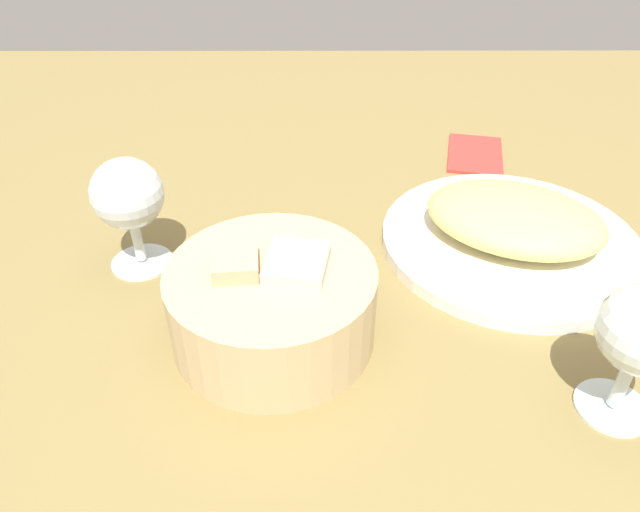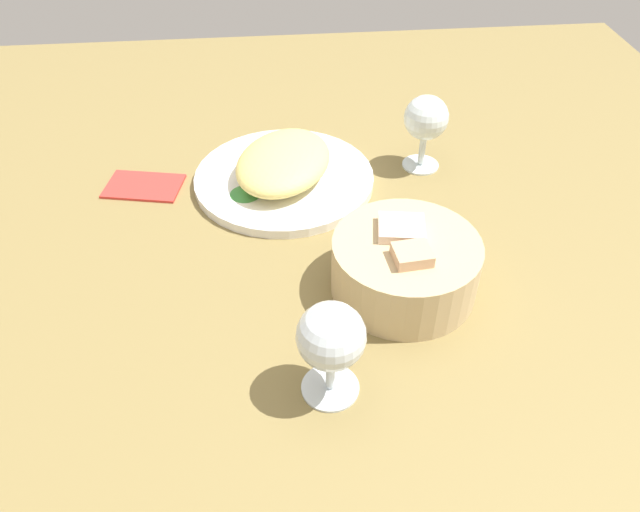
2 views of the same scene
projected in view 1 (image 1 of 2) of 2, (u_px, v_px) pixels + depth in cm
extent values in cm
cube|color=olive|center=(383.00, 290.00, 59.44)|extent=(140.00, 140.00, 2.00)
cylinder|color=white|center=(509.00, 242.00, 63.11)|extent=(26.63, 26.63, 1.40)
ellipsoid|color=#E5D071|center=(515.00, 218.00, 61.33)|extent=(21.74, 19.14, 4.54)
cone|color=#3B873C|center=(460.00, 202.00, 66.96)|extent=(4.44, 4.44, 1.15)
cylinder|color=tan|center=(272.00, 304.00, 50.79)|extent=(17.51, 17.51, 7.14)
cube|color=tan|center=(237.00, 276.00, 49.13)|extent=(4.07, 4.44, 4.10)
cube|color=beige|center=(298.00, 284.00, 49.87)|extent=(5.67, 6.11, 5.41)
cylinder|color=silver|center=(142.00, 261.00, 61.09)|extent=(6.09, 6.09, 0.60)
cylinder|color=silver|center=(138.00, 242.00, 59.66)|extent=(1.00, 1.00, 4.17)
sphere|color=silver|center=(127.00, 194.00, 56.36)|extent=(6.90, 6.90, 6.90)
cylinder|color=silver|center=(612.00, 406.00, 46.27)|extent=(5.64, 5.64, 0.60)
cylinder|color=silver|center=(622.00, 384.00, 44.77)|extent=(1.00, 1.00, 4.41)
cube|color=red|center=(475.00, 153.00, 79.99)|extent=(9.13, 12.21, 0.80)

